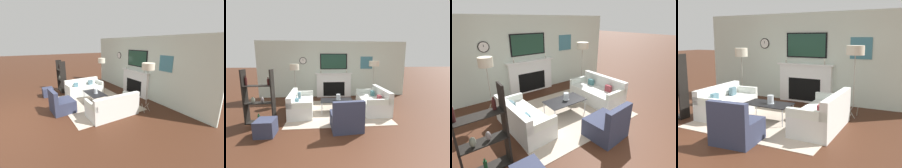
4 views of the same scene
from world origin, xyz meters
The scene contains 10 objects.
fireplace_wall centered at (0.00, 5.10, 1.22)m, with size 7.25×0.28×2.70m.
area_rug centered at (0.00, 2.93, 0.01)m, with size 3.25×2.68×0.01m.
couch_left centered at (-1.31, 2.93, 0.27)m, with size 0.86×1.75×0.73m.
couch_right centered at (1.32, 2.93, 0.29)m, with size 0.85×1.70×0.81m.
armchair centered at (0.11, 1.49, 0.28)m, with size 0.86×0.82×0.85m.
coffee_table centered at (-0.04, 2.89, 0.40)m, with size 1.13×0.62×0.43m.
hurricane_candle centered at (0.02, 2.91, 0.52)m, with size 0.17×0.17×0.20m.
floor_lamp_left centered at (-1.69, 4.11, 1.50)m, with size 0.37×0.37×1.66m.
floor_lamp_right centered at (1.69, 4.11, 1.64)m, with size 0.44×0.44×1.78m.
shelf_unit centered at (-2.36, 2.13, 0.75)m, with size 0.81×0.28×1.58m.
Camera 3 is at (-2.72, -0.63, 2.57)m, focal length 28.00 mm.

